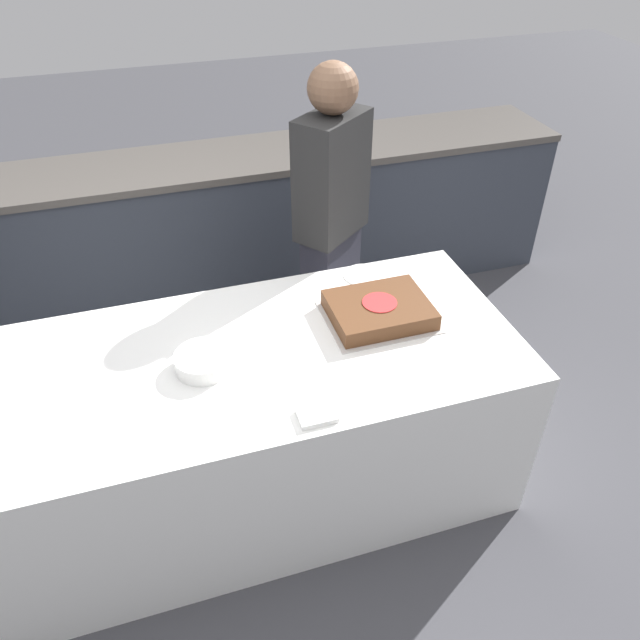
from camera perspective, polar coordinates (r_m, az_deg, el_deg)
ground_plane at (r=2.94m, az=-5.26°, el=-14.63°), size 14.00×14.00×0.00m
back_counter at (r=3.83m, az=-11.01°, el=7.78°), size 4.40×0.58×0.92m
dining_table at (r=2.65m, az=-5.73°, el=-9.48°), size 2.08×0.94×0.77m
cake at (r=2.54m, az=5.43°, el=0.90°), size 0.44×0.36×0.08m
plate_stack at (r=2.33m, az=-10.64°, el=-3.72°), size 0.21×0.21×0.06m
side_plate_near_cake at (r=2.81m, az=4.05°, el=4.11°), size 0.19×0.19×0.00m
utensil_pile at (r=2.12m, az=-0.31°, el=-8.70°), size 0.13×0.09×0.02m
person_cutting_cake at (r=3.01m, az=1.03°, el=8.31°), size 0.40×0.38×1.62m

